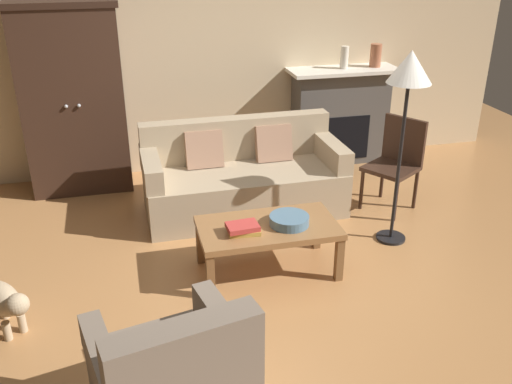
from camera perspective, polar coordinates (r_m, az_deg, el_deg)
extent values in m
plane|color=#B27A47|center=(4.49, 0.41, -8.98)|extent=(9.60, 9.60, 0.00)
cube|color=beige|center=(6.33, -5.41, 14.74)|extent=(7.20, 0.10, 2.80)
cube|color=#4C4947|center=(6.70, 8.56, 7.57)|extent=(1.10, 0.36, 1.08)
cube|color=black|center=(6.60, 9.03, 5.44)|extent=(0.60, 0.01, 0.52)
cube|color=white|center=(6.54, 8.94, 12.20)|extent=(1.26, 0.48, 0.04)
cube|color=#382319|center=(6.06, -18.08, 8.71)|extent=(1.00, 0.52, 1.88)
cube|color=#2F1E15|center=(5.88, -19.37, 17.79)|extent=(1.06, 0.55, 0.06)
sphere|color=#ADAFB5|center=(5.79, -18.85, 8.28)|extent=(0.04, 0.04, 0.04)
sphere|color=#ADAFB5|center=(5.78, -17.66, 8.41)|extent=(0.04, 0.04, 0.04)
cube|color=tan|center=(5.45, -1.19, 0.15)|extent=(1.91, 0.87, 0.44)
cube|color=tan|center=(5.60, -2.05, 5.56)|extent=(1.90, 0.21, 0.42)
cube|color=tan|center=(5.21, -10.69, 2.43)|extent=(0.17, 0.80, 0.22)
cube|color=tan|center=(5.58, 7.62, 4.18)|extent=(0.17, 0.80, 0.22)
cube|color=#9E755B|center=(5.42, -5.34, 4.36)|extent=(0.36, 0.19, 0.37)
cube|color=#9E755B|center=(5.57, 1.80, 5.01)|extent=(0.36, 0.19, 0.37)
cube|color=olive|center=(4.40, 1.23, -3.67)|extent=(1.10, 0.60, 0.05)
cube|color=brown|center=(4.20, -4.67, -8.62)|extent=(0.06, 0.06, 0.37)
cube|color=brown|center=(4.44, 8.50, -6.82)|extent=(0.06, 0.06, 0.37)
cube|color=brown|center=(4.64, -5.74, -5.16)|extent=(0.06, 0.06, 0.37)
cube|color=brown|center=(4.86, 6.25, -3.72)|extent=(0.06, 0.06, 0.37)
cylinder|color=slate|center=(4.39, 3.42, -2.89)|extent=(0.31, 0.31, 0.08)
cube|color=gold|center=(4.28, -1.24, -3.95)|extent=(0.25, 0.19, 0.03)
cube|color=#B73833|center=(4.25, -1.38, -3.56)|extent=(0.25, 0.18, 0.04)
cylinder|color=beige|center=(6.51, 9.02, 13.44)|extent=(0.09, 0.09, 0.25)
cylinder|color=#A86042|center=(6.66, 12.13, 13.50)|extent=(0.13, 0.13, 0.26)
cube|color=#756656|center=(2.77, -7.22, -17.15)|extent=(0.78, 0.32, 0.46)
cube|color=#756656|center=(3.16, -3.23, -13.86)|extent=(0.27, 0.71, 0.20)
cube|color=#756656|center=(3.04, -15.28, -16.84)|extent=(0.27, 0.71, 0.20)
cube|color=#382319|center=(5.58, 13.63, 2.35)|extent=(0.61, 0.61, 0.04)
cylinder|color=#382319|center=(5.60, 10.75, 0.22)|extent=(0.04, 0.04, 0.41)
cylinder|color=#382319|center=(5.43, 14.08, -0.93)|extent=(0.04, 0.04, 0.41)
cylinder|color=#382319|center=(5.90, 12.78, 1.33)|extent=(0.04, 0.04, 0.41)
cylinder|color=#382319|center=(5.74, 15.99, 0.28)|extent=(0.04, 0.04, 0.41)
cube|color=#382319|center=(5.66, 14.91, 5.20)|extent=(0.27, 0.39, 0.45)
cylinder|color=black|center=(5.19, 13.60, -4.55)|extent=(0.26, 0.26, 0.02)
cylinder|color=black|center=(4.89, 14.42, 2.72)|extent=(0.03, 0.03, 1.44)
cone|color=white|center=(4.65, 15.51, 12.24)|extent=(0.36, 0.36, 0.26)
ellipsoid|color=tan|center=(4.23, -24.65, -9.85)|extent=(0.40, 0.44, 0.22)
sphere|color=tan|center=(4.01, -23.19, -10.53)|extent=(0.15, 0.15, 0.15)
cylinder|color=tan|center=(4.25, -22.80, -12.23)|extent=(0.06, 0.06, 0.14)
cylinder|color=tan|center=(4.22, -24.11, -12.83)|extent=(0.06, 0.06, 0.14)
cylinder|color=tan|center=(4.44, -24.34, -10.87)|extent=(0.06, 0.06, 0.14)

